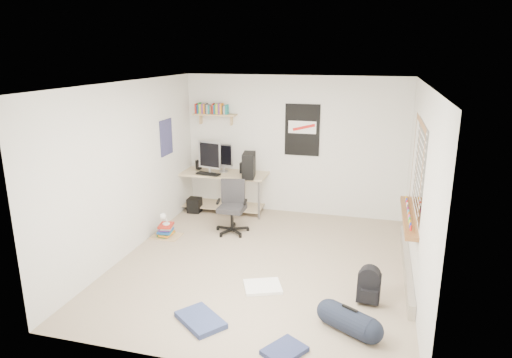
% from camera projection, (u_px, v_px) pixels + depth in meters
% --- Properties ---
extents(floor, '(4.00, 4.50, 0.01)m').
position_uv_depth(floor, '(263.00, 264.00, 6.46)').
color(floor, gray).
rests_on(floor, ground).
extents(ceiling, '(4.00, 4.50, 0.01)m').
position_uv_depth(ceiling, '(263.00, 83.00, 5.78)').
color(ceiling, white).
rests_on(ceiling, ground).
extents(back_wall, '(4.00, 0.01, 2.50)m').
position_uv_depth(back_wall, '(294.00, 146.00, 8.21)').
color(back_wall, silver).
rests_on(back_wall, ground).
extents(left_wall, '(0.01, 4.50, 2.50)m').
position_uv_depth(left_wall, '(129.00, 169.00, 6.62)').
color(left_wall, silver).
rests_on(left_wall, ground).
extents(right_wall, '(0.01, 4.50, 2.50)m').
position_uv_depth(right_wall, '(421.00, 190.00, 5.61)').
color(right_wall, silver).
rests_on(right_wall, ground).
extents(desk, '(1.77, 1.00, 0.76)m').
position_uv_depth(desk, '(223.00, 191.00, 8.53)').
color(desk, tan).
rests_on(desk, floor).
extents(monitor_left, '(0.46, 0.21, 0.49)m').
position_uv_depth(monitor_left, '(210.00, 160.00, 8.18)').
color(monitor_left, '#9A9B9F').
rests_on(monitor_left, desk).
extents(monitor_right, '(0.38, 0.16, 0.41)m').
position_uv_depth(monitor_right, '(224.00, 160.00, 8.37)').
color(monitor_right, '#B9B9BE').
rests_on(monitor_right, desk).
extents(pc_tower, '(0.26, 0.44, 0.44)m').
position_uv_depth(pc_tower, '(249.00, 165.00, 7.94)').
color(pc_tower, black).
rests_on(pc_tower, desk).
extents(keyboard, '(0.46, 0.24, 0.02)m').
position_uv_depth(keyboard, '(208.00, 174.00, 8.18)').
color(keyboard, black).
rests_on(keyboard, desk).
extents(speaker_left, '(0.10, 0.10, 0.17)m').
position_uv_depth(speaker_left, '(199.00, 165.00, 8.52)').
color(speaker_left, black).
rests_on(speaker_left, desk).
extents(speaker_right, '(0.10, 0.10, 0.19)m').
position_uv_depth(speaker_right, '(243.00, 168.00, 8.25)').
color(speaker_right, black).
rests_on(speaker_right, desk).
extents(office_chair, '(0.67, 0.67, 0.87)m').
position_uv_depth(office_chair, '(232.00, 204.00, 7.44)').
color(office_chair, '#262528').
rests_on(office_chair, floor).
extents(wall_shelf, '(0.80, 0.22, 0.24)m').
position_uv_depth(wall_shelf, '(215.00, 115.00, 8.32)').
color(wall_shelf, tan).
rests_on(wall_shelf, back_wall).
extents(poster_back_wall, '(0.62, 0.03, 0.92)m').
position_uv_depth(poster_back_wall, '(302.00, 130.00, 8.07)').
color(poster_back_wall, black).
rests_on(poster_back_wall, back_wall).
extents(poster_left_wall, '(0.02, 0.42, 0.60)m').
position_uv_depth(poster_left_wall, '(166.00, 137.00, 7.66)').
color(poster_left_wall, navy).
rests_on(poster_left_wall, left_wall).
extents(window, '(0.10, 1.50, 1.26)m').
position_uv_depth(window, '(416.00, 168.00, 5.85)').
color(window, brown).
rests_on(window, right_wall).
extents(baseboard_heater, '(0.08, 2.50, 0.18)m').
position_uv_depth(baseboard_heater, '(407.00, 265.00, 6.22)').
color(baseboard_heater, '#B7B2A8').
rests_on(baseboard_heater, floor).
extents(backpack, '(0.28, 0.23, 0.35)m').
position_uv_depth(backpack, '(369.00, 288.00, 5.39)').
color(backpack, black).
rests_on(backpack, floor).
extents(duffel_bag, '(0.37, 0.37, 0.53)m').
position_uv_depth(duffel_bag, '(349.00, 320.00, 4.84)').
color(duffel_bag, black).
rests_on(duffel_bag, floor).
extents(tshirt, '(0.57, 0.53, 0.04)m').
position_uv_depth(tshirt, '(263.00, 287.00, 5.78)').
color(tshirt, white).
rests_on(tshirt, floor).
extents(jeans_a, '(0.67, 0.63, 0.06)m').
position_uv_depth(jeans_a, '(201.00, 320.00, 5.05)').
color(jeans_a, navy).
rests_on(jeans_a, floor).
extents(jeans_b, '(0.48, 0.51, 0.05)m').
position_uv_depth(jeans_b, '(284.00, 351.00, 4.53)').
color(jeans_b, navy).
rests_on(jeans_b, floor).
extents(book_stack, '(0.57, 0.51, 0.33)m').
position_uv_depth(book_stack, '(166.00, 228.00, 7.35)').
color(book_stack, olive).
rests_on(book_stack, floor).
extents(desk_lamp, '(0.19, 0.23, 0.19)m').
position_uv_depth(desk_lamp, '(166.00, 215.00, 7.27)').
color(desk_lamp, white).
rests_on(desk_lamp, book_stack).
extents(subwoofer, '(0.25, 0.25, 0.26)m').
position_uv_depth(subwoofer, '(195.00, 205.00, 8.47)').
color(subwoofer, black).
rests_on(subwoofer, floor).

